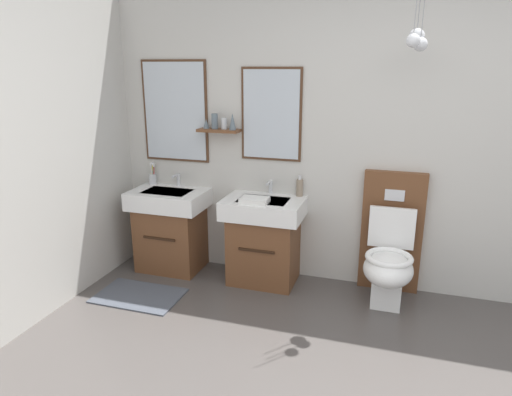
% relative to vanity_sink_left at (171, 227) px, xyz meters
% --- Properties ---
extents(wall_back, '(5.23, 0.60, 2.56)m').
position_rel_vanity_sink_left_xyz_m(wall_back, '(1.98, 0.26, 0.89)').
color(wall_back, beige).
rests_on(wall_back, ground).
extents(bath_mat, '(0.68, 0.44, 0.01)m').
position_rel_vanity_sink_left_xyz_m(bath_mat, '(-0.00, -0.59, -0.39)').
color(bath_mat, '#474C56').
rests_on(bath_mat, ground).
extents(vanity_sink_left, '(0.66, 0.48, 0.74)m').
position_rel_vanity_sink_left_xyz_m(vanity_sink_left, '(0.00, 0.00, 0.00)').
color(vanity_sink_left, brown).
rests_on(vanity_sink_left, ground).
extents(tap_on_left_sink, '(0.03, 0.13, 0.11)m').
position_rel_vanity_sink_left_xyz_m(tap_on_left_sink, '(-0.00, 0.17, 0.41)').
color(tap_on_left_sink, silver).
rests_on(tap_on_left_sink, vanity_sink_left).
extents(vanity_sink_right, '(0.66, 0.48, 0.74)m').
position_rel_vanity_sink_left_xyz_m(vanity_sink_right, '(0.88, 0.00, 0.00)').
color(vanity_sink_right, brown).
rests_on(vanity_sink_right, ground).
extents(tap_on_right_sink, '(0.03, 0.13, 0.11)m').
position_rel_vanity_sink_left_xyz_m(tap_on_right_sink, '(0.88, 0.17, 0.41)').
color(tap_on_right_sink, silver).
rests_on(tap_on_right_sink, vanity_sink_right).
extents(toilet, '(0.48, 0.62, 1.00)m').
position_rel_vanity_sink_left_xyz_m(toilet, '(1.90, -0.00, -0.02)').
color(toilet, brown).
rests_on(toilet, ground).
extents(toothbrush_cup, '(0.07, 0.08, 0.21)m').
position_rel_vanity_sink_left_xyz_m(toothbrush_cup, '(-0.25, 0.16, 0.40)').
color(toothbrush_cup, silver).
rests_on(toothbrush_cup, vanity_sink_left).
extents(soap_dispenser, '(0.06, 0.06, 0.18)m').
position_rel_vanity_sink_left_xyz_m(soap_dispenser, '(1.14, 0.17, 0.42)').
color(soap_dispenser, gray).
rests_on(soap_dispenser, vanity_sink_right).
extents(folded_hand_towel, '(0.22, 0.16, 0.04)m').
position_rel_vanity_sink_left_xyz_m(folded_hand_towel, '(0.84, -0.14, 0.37)').
color(folded_hand_towel, white).
rests_on(folded_hand_towel, vanity_sink_right).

